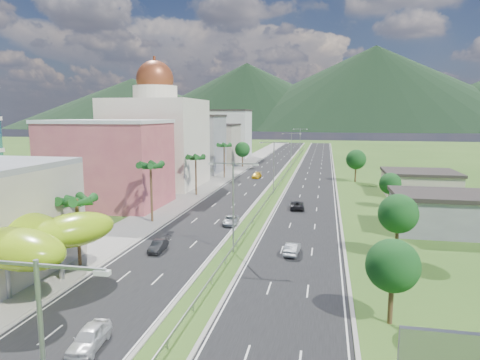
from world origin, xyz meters
The scene contains 34 objects.
ground centered at (0.00, 0.00, 0.00)m, with size 500.00×500.00×0.00m, color #2D5119.
road_left centered at (-7.50, 90.00, 0.02)m, with size 11.00×260.00×0.04m, color black.
road_right centered at (7.50, 90.00, 0.02)m, with size 11.00×260.00×0.04m, color black.
sidewalk_left centered at (-17.00, 90.00, 0.06)m, with size 7.00×260.00×0.12m, color gray.
median_guardrail centered at (0.00, 71.99, 0.62)m, with size 0.10×216.06×0.76m.
streetlight_median_b centered at (0.00, 10.00, 6.75)m, with size 6.04×0.25×11.00m.
streetlight_median_c centered at (0.00, 50.00, 6.75)m, with size 6.04×0.25×11.00m.
streetlight_median_d centered at (0.00, 95.00, 6.75)m, with size 6.04×0.25×11.00m.
streetlight_median_e centered at (0.00, 140.00, 6.75)m, with size 6.04×0.25×11.00m.
lime_canopy centered at (-20.00, -4.00, 4.99)m, with size 18.00×15.00×7.40m.
pink_shophouse centered at (-28.00, 32.00, 7.50)m, with size 20.00×15.00×15.00m, color #B34955.
domed_building centered at (-28.00, 55.00, 11.35)m, with size 20.00×20.00×28.70m.
midrise_grey centered at (-27.00, 80.00, 8.00)m, with size 16.00×15.00×16.00m, color gray.
midrise_beige centered at (-27.00, 102.00, 6.50)m, with size 16.00×15.00×13.00m, color gray.
midrise_white centered at (-27.00, 125.00, 9.00)m, with size 16.00×15.00×18.00m, color silver.
shed_near centered at (28.00, 25.00, 2.50)m, with size 15.00×10.00×5.00m, color gray.
shed_far centered at (30.00, 55.00, 2.20)m, with size 14.00×12.00×4.40m, color gray.
palm_tree_b centered at (-15.50, 2.00, 7.06)m, with size 3.60×3.60×8.10m.
palm_tree_c centered at (-15.50, 22.00, 8.50)m, with size 3.60×3.60×9.60m.
palm_tree_d centered at (-15.50, 45.00, 7.54)m, with size 3.60×3.60×8.60m.
palm_tree_e centered at (-15.50, 70.00, 8.31)m, with size 3.60×3.60×9.40m.
leafy_tree_lfar centered at (-15.50, 95.00, 5.58)m, with size 4.90×4.90×8.05m.
leafy_tree_ra centered at (16.00, -5.00, 4.78)m, with size 4.20×4.20×6.90m.
leafy_tree_rb centered at (19.00, 12.00, 5.18)m, with size 4.55×4.55×7.47m.
leafy_tree_rc centered at (22.00, 40.00, 4.37)m, with size 3.85×3.85×6.33m.
leafy_tree_rd centered at (18.00, 70.00, 5.58)m, with size 4.90×4.90×8.05m.
mountain_ridge centered at (60.00, 450.00, 0.00)m, with size 860.00×140.00×90.00m, color black, non-canonical shape.
car_white_near_left centered at (-5.42, -13.09, 0.82)m, with size 1.85×4.59×1.57m, color silver.
car_dark_left centered at (-9.03, 8.49, 0.69)m, with size 1.39×3.98×1.31m, color black.
car_silver_mid_left centered at (-3.20, 22.87, 0.69)m, with size 2.16×4.68×1.30m, color #9C9FA3.
car_yellow_far_left centered at (-7.09, 71.45, 0.72)m, with size 1.91×4.70×1.36m, color yellow.
car_silver_right centered at (7.04, 10.57, 0.74)m, with size 1.48×4.24×1.40m, color #95989C.
car_dark_far_right centered at (5.91, 35.55, 0.74)m, with size 2.31×5.00×1.39m, color black.
motorcycle centered at (-9.31, 12.32, 0.67)m, with size 0.60×1.97×1.26m, color black.
Camera 1 is at (10.62, -38.64, 16.40)m, focal length 32.00 mm.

